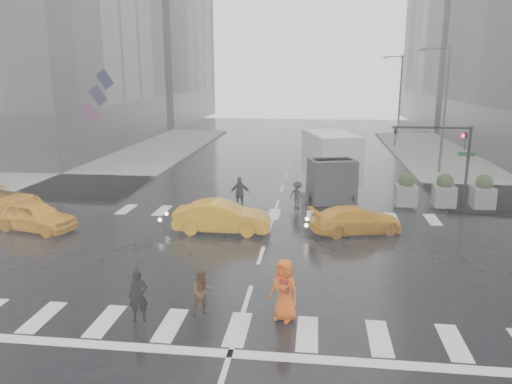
# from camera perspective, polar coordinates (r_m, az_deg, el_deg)

# --- Properties ---
(ground) EXTENTS (120.00, 120.00, 0.00)m
(ground) POSITION_cam_1_polar(r_m,az_deg,el_deg) (20.34, 0.58, -7.24)
(ground) COLOR black
(ground) RESTS_ON ground
(sidewalk_nw) EXTENTS (35.00, 35.00, 0.15)m
(sidewalk_nw) POSITION_cam_1_polar(r_m,az_deg,el_deg) (42.93, -23.39, 2.88)
(sidewalk_nw) COLOR slate
(sidewalk_nw) RESTS_ON ground
(road_markings) EXTENTS (18.00, 48.00, 0.01)m
(road_markings) POSITION_cam_1_polar(r_m,az_deg,el_deg) (20.34, 0.58, -7.23)
(road_markings) COLOR silver
(road_markings) RESTS_ON ground
(traffic_signal_pole) EXTENTS (4.45, 0.42, 4.50)m
(traffic_signal_pole) POSITION_cam_1_polar(r_m,az_deg,el_deg) (28.06, 21.20, 4.44)
(traffic_signal_pole) COLOR black
(traffic_signal_pole) RESTS_ON ground
(street_lamp_near) EXTENTS (2.15, 0.22, 9.00)m
(street_lamp_near) POSITION_cam_1_polar(r_m,az_deg,el_deg) (37.99, 20.59, 9.30)
(street_lamp_near) COLOR #59595B
(street_lamp_near) RESTS_ON ground
(street_lamp_far) EXTENTS (2.15, 0.22, 9.00)m
(street_lamp_far) POSITION_cam_1_polar(r_m,az_deg,el_deg) (57.61, 16.02, 10.82)
(street_lamp_far) COLOR #59595B
(street_lamp_far) RESTS_ON ground
(planter_west) EXTENTS (1.10, 1.10, 1.80)m
(planter_west) POSITION_cam_1_polar(r_m,az_deg,el_deg) (28.23, 16.78, 0.21)
(planter_west) COLOR slate
(planter_west) RESTS_ON ground
(planter_mid) EXTENTS (1.10, 1.10, 1.80)m
(planter_mid) POSITION_cam_1_polar(r_m,az_deg,el_deg) (28.65, 20.72, 0.10)
(planter_mid) COLOR slate
(planter_mid) RESTS_ON ground
(planter_east) EXTENTS (1.10, 1.10, 1.80)m
(planter_east) POSITION_cam_1_polar(r_m,az_deg,el_deg) (29.19, 24.53, -0.02)
(planter_east) COLOR slate
(planter_east) RESTS_ON ground
(flag_cluster) EXTENTS (2.87, 3.06, 4.69)m
(flag_cluster) POSITION_cam_1_polar(r_m,az_deg,el_deg) (41.19, -18.01, 10.74)
(flag_cluster) COLOR #59595B
(flag_cluster) RESTS_ON ground
(pedestrian_black) EXTENTS (1.16, 1.17, 2.43)m
(pedestrian_black) POSITION_cam_1_polar(r_m,az_deg,el_deg) (15.12, -13.46, -8.52)
(pedestrian_black) COLOR black
(pedestrian_black) RESTS_ON ground
(pedestrian_brown) EXTENTS (0.90, 0.82, 1.49)m
(pedestrian_brown) POSITION_cam_1_polar(r_m,az_deg,el_deg) (15.47, -6.12, -11.31)
(pedestrian_brown) COLOR #4C2F1B
(pedestrian_brown) RESTS_ON ground
(pedestrian_orange) EXTENTS (1.10, 0.97, 1.90)m
(pedestrian_orange) POSITION_cam_1_polar(r_m,az_deg,el_deg) (15.05, 3.26, -11.10)
(pedestrian_orange) COLOR #EF5B10
(pedestrian_orange) RESTS_ON ground
(pedestrian_far_a) EXTENTS (1.16, 0.80, 1.83)m
(pedestrian_far_a) POSITION_cam_1_polar(r_m,az_deg,el_deg) (26.48, -1.84, -0.21)
(pedestrian_far_a) COLOR black
(pedestrian_far_a) RESTS_ON ground
(pedestrian_far_b) EXTENTS (1.10, 0.95, 1.49)m
(pedestrian_far_b) POSITION_cam_1_polar(r_m,az_deg,el_deg) (27.11, 4.76, -0.30)
(pedestrian_far_b) COLOR black
(pedestrian_far_b) RESTS_ON ground
(taxi_front) EXTENTS (4.36, 2.60, 1.39)m
(taxi_front) POSITION_cam_1_polar(r_m,az_deg,el_deg) (25.45, -23.98, -2.50)
(taxi_front) COLOR #FFA70D
(taxi_front) RESTS_ON ground
(taxi_mid) EXTENTS (4.43, 1.61, 1.45)m
(taxi_mid) POSITION_cam_1_polar(r_m,az_deg,el_deg) (23.03, -3.91, -2.86)
(taxi_mid) COLOR #FFA70D
(taxi_mid) RESTS_ON ground
(taxi_rear) EXTENTS (4.11, 2.84, 1.23)m
(taxi_rear) POSITION_cam_1_polar(r_m,az_deg,el_deg) (23.38, 11.35, -3.13)
(taxi_rear) COLOR #FFA70D
(taxi_rear) RESTS_ON ground
(box_truck) EXTENTS (2.52, 6.73, 3.57)m
(box_truck) POSITION_cam_1_polar(r_m,az_deg,el_deg) (30.38, 8.57, 3.35)
(box_truck) COLOR silver
(box_truck) RESTS_ON ground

